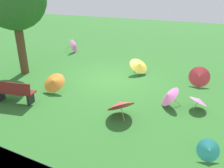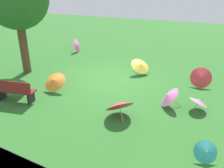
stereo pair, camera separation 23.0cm
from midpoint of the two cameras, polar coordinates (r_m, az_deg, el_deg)
ground at (r=11.09m, az=-1.71°, el=1.16°), size 40.00×40.00×0.00m
park_bench at (r=9.53m, az=-23.75°, el=-1.81°), size 1.66×0.76×0.90m
parasol_pink_0 at (r=8.77m, az=12.98°, el=-2.77°), size 0.95×1.02×0.81m
parasol_pink_1 at (r=15.67m, az=-9.59°, el=9.27°), size 0.88×0.95×0.88m
parasol_yellow_1 at (r=11.65m, az=6.09°, el=4.66°), size 1.22×1.25×0.81m
parasol_orange_0 at (r=9.94m, az=-14.83°, el=0.56°), size 0.93×0.84×0.83m
parasol_teal_1 at (r=6.64m, az=21.76°, el=-14.91°), size 0.70×0.62×0.56m
parasol_red_0 at (r=7.87m, az=1.18°, el=-5.04°), size 1.27×1.27×0.83m
parasol_red_2 at (r=10.91m, az=20.16°, el=1.75°), size 0.98×0.94×0.88m
parasol_pink_2 at (r=8.89m, az=19.89°, el=-3.75°), size 0.92×0.93×0.56m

